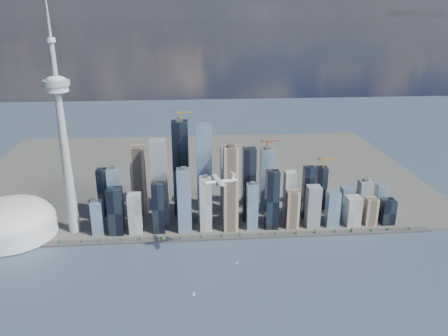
{
  "coord_description": "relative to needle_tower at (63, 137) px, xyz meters",
  "views": [
    {
      "loc": [
        -19.21,
        -651.19,
        493.87
      ],
      "look_at": [
        54.5,
        260.0,
        170.07
      ],
      "focal_mm": 35.0,
      "sensor_mm": 36.0,
      "label": 1
    }
  ],
  "objects": [
    {
      "name": "sailboat_east",
      "position": [
        371.91,
        -172.64,
        -232.88
      ],
      "size": [
        6.67,
        2.89,
        9.22
      ],
      "rotation": [
        0.0,
        0.0,
        -0.2
      ],
      "color": "white",
      "rests_on": "ground"
    },
    {
      "name": "seawall",
      "position": [
        300.0,
        -60.0,
        -233.84
      ],
      "size": [
        1100.0,
        22.0,
        4.0
      ],
      "primitive_type": "cube",
      "color": "#383838",
      "rests_on": "ground"
    },
    {
      "name": "sailboat_west",
      "position": [
        280.37,
        -273.48,
        -232.92
      ],
      "size": [
        6.57,
        2.35,
        9.08
      ],
      "rotation": [
        0.0,
        0.0,
        0.11
      ],
      "color": "white",
      "rests_on": "ground"
    },
    {
      "name": "land",
      "position": [
        300.0,
        390.0,
        -234.34
      ],
      "size": [
        1400.0,
        900.0,
        3.0
      ],
      "primitive_type": "cube",
      "color": "#4C4C47",
      "rests_on": "ground"
    },
    {
      "name": "dome_stadium",
      "position": [
        -140.0,
        -10.0,
        -196.4
      ],
      "size": [
        200.0,
        200.0,
        86.0
      ],
      "color": "silver",
      "rests_on": "land"
    },
    {
      "name": "ground",
      "position": [
        300.0,
        -310.0,
        -235.84
      ],
      "size": [
        4000.0,
        4000.0,
        0.0
      ],
      "primitive_type": "plane",
      "color": "#384B62",
      "rests_on": "ground"
    },
    {
      "name": "shoreline_trees",
      "position": [
        300.0,
        -60.0,
        -227.06
      ],
      "size": [
        960.53,
        7.2,
        8.8
      ],
      "color": "#3F2D1E",
      "rests_on": "seawall"
    },
    {
      "name": "skyscraper_cluster",
      "position": [
        359.62,
        26.82,
        -152.0
      ],
      "size": [
        736.0,
        142.0,
        269.4
      ],
      "color": "black",
      "rests_on": "land"
    },
    {
      "name": "airplane",
      "position": [
        338.01,
        -160.2,
        -54.06
      ],
      "size": [
        73.95,
        65.82,
        18.15
      ],
      "rotation": [
        0.0,
        0.0,
        0.22
      ],
      "color": "white",
      "rests_on": "ground"
    },
    {
      "name": "needle_tower",
      "position": [
        0.0,
        0.0,
        0.0
      ],
      "size": [
        56.0,
        56.0,
        550.5
      ],
      "color": "#9D9D98",
      "rests_on": "land"
    }
  ]
}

